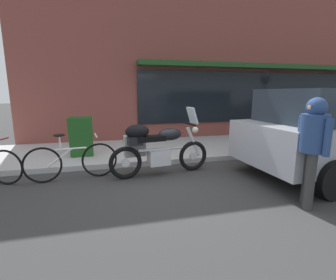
{
  "coord_description": "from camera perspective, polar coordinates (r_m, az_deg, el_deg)",
  "views": [
    {
      "loc": [
        -1.16,
        -4.43,
        1.71
      ],
      "look_at": [
        0.09,
        0.62,
        0.7
      ],
      "focal_mm": 26.07,
      "sensor_mm": 36.0,
      "label": 1
    }
  ],
  "objects": [
    {
      "name": "ground_plane",
      "position": [
        4.89,
        0.77,
        -9.5
      ],
      "size": [
        80.0,
        80.0,
        0.0
      ],
      "primitive_type": "plane",
      "color": "#353535"
    },
    {
      "name": "touring_motorcycle",
      "position": [
        5.07,
        -3.12,
        -1.54
      ],
      "size": [
        2.17,
        0.65,
        1.41
      ],
      "color": "black",
      "rests_on": "ground_plane"
    },
    {
      "name": "parked_bicycle",
      "position": [
        5.2,
        -21.6,
        -4.59
      ],
      "size": [
        1.75,
        0.48,
        0.94
      ],
      "color": "black",
      "rests_on": "ground_plane"
    },
    {
      "name": "pedestrian_walking",
      "position": [
        4.13,
        30.79,
        0.07
      ],
      "size": [
        0.39,
        0.56,
        1.65
      ],
      "color": "#343434",
      "rests_on": "ground_plane"
    },
    {
      "name": "sandwich_board_sign",
      "position": [
        6.44,
        -19.67,
        0.63
      ],
      "size": [
        0.55,
        0.42,
        1.0
      ],
      "color": "#1E511E",
      "rests_on": "sidewalk_curb"
    }
  ]
}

